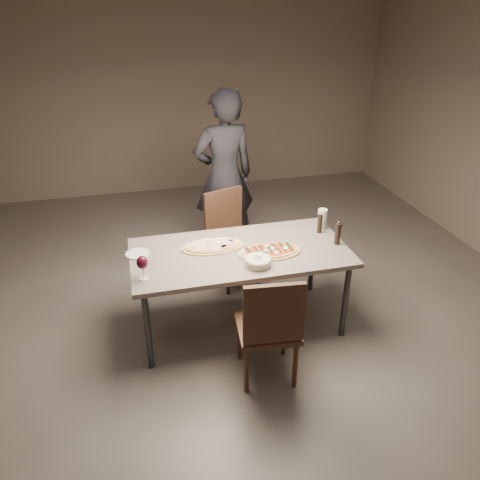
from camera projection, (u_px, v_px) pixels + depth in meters
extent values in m
plane|color=#605953|center=(240.00, 323.00, 4.23)|extent=(7.00, 7.00, 0.00)
plane|color=gray|center=(180.00, 94.00, 6.59)|extent=(6.00, 0.00, 6.00)
cube|color=slate|center=(240.00, 253.00, 3.89)|extent=(1.80, 0.90, 0.04)
cylinder|color=#333335|center=(148.00, 331.00, 3.57)|extent=(0.05, 0.05, 0.71)
cylinder|color=#333335|center=(345.00, 301.00, 3.92)|extent=(0.05, 0.05, 0.71)
cylinder|color=#333335|center=(142.00, 280.00, 4.21)|extent=(0.05, 0.05, 0.71)
cylinder|color=#333335|center=(312.00, 258.00, 4.56)|extent=(0.05, 0.05, 0.71)
ellipsoid|color=white|center=(266.00, 250.00, 3.81)|extent=(0.05, 0.05, 0.01)
ellipsoid|color=white|center=(285.00, 248.00, 3.84)|extent=(0.05, 0.05, 0.01)
ellipsoid|color=white|center=(273.00, 248.00, 3.84)|extent=(0.05, 0.05, 0.01)
ellipsoid|color=white|center=(277.00, 252.00, 3.78)|extent=(0.05, 0.05, 0.01)
ellipsoid|color=white|center=(285.00, 247.00, 3.86)|extent=(0.05, 0.05, 0.01)
ellipsoid|color=white|center=(267.00, 245.00, 3.88)|extent=(0.05, 0.05, 0.01)
cube|color=#1E3014|center=(250.00, 251.00, 3.80)|extent=(0.06, 0.15, 0.01)
cube|color=#1E3014|center=(257.00, 251.00, 3.80)|extent=(0.02, 0.15, 0.01)
cube|color=#1E3014|center=(263.00, 249.00, 3.82)|extent=(0.04, 0.15, 0.01)
cube|color=#1E3014|center=(270.00, 249.00, 3.83)|extent=(0.02, 0.15, 0.01)
cube|color=#1E3014|center=(276.00, 248.00, 3.85)|extent=(0.04, 0.15, 0.01)
cube|color=#1E3014|center=(283.00, 247.00, 3.86)|extent=(0.03, 0.15, 0.01)
cube|color=#1E3014|center=(289.00, 246.00, 3.87)|extent=(0.02, 0.15, 0.01)
cylinder|color=#CF7E81|center=(231.00, 240.00, 3.98)|extent=(0.06, 0.06, 0.00)
cylinder|color=#CF7E81|center=(209.00, 248.00, 3.84)|extent=(0.06, 0.06, 0.00)
cylinder|color=#CF7E81|center=(230.00, 245.00, 3.90)|extent=(0.06, 0.06, 0.00)
cylinder|color=#CF7E81|center=(223.00, 246.00, 3.89)|extent=(0.06, 0.06, 0.00)
cylinder|color=#CF7E81|center=(225.00, 247.00, 3.87)|extent=(0.06, 0.06, 0.00)
cylinder|color=#CF7E81|center=(231.00, 242.00, 3.95)|extent=(0.06, 0.06, 0.00)
cylinder|color=#CF7E81|center=(194.00, 247.00, 3.86)|extent=(0.06, 0.06, 0.00)
cylinder|color=#CF7E81|center=(208.00, 243.00, 3.92)|extent=(0.06, 0.06, 0.00)
cylinder|color=beige|center=(258.00, 262.00, 3.65)|extent=(0.18, 0.18, 0.07)
torus|color=beige|center=(258.00, 259.00, 3.64)|extent=(0.21, 0.21, 0.03)
cube|color=#AA7545|center=(261.00, 260.00, 3.65)|extent=(0.07, 0.06, 0.04)
cube|color=#AA7545|center=(257.00, 259.00, 3.66)|extent=(0.06, 0.07, 0.04)
cube|color=#AA7545|center=(255.00, 261.00, 3.64)|extent=(0.07, 0.06, 0.04)
cube|color=#AA7545|center=(259.00, 262.00, 3.62)|extent=(0.06, 0.07, 0.04)
cylinder|color=white|center=(259.00, 256.00, 3.78)|extent=(0.14, 0.14, 0.02)
cylinder|color=#B9BC45|center=(259.00, 256.00, 3.78)|extent=(0.09, 0.09, 0.00)
cylinder|color=black|center=(320.00, 225.00, 4.15)|extent=(0.04, 0.04, 0.15)
cylinder|color=black|center=(320.00, 216.00, 4.11)|extent=(0.05, 0.05, 0.02)
sphere|color=gold|center=(321.00, 214.00, 4.10)|extent=(0.02, 0.02, 0.02)
cylinder|color=black|center=(338.00, 235.00, 3.95)|extent=(0.05, 0.05, 0.17)
cylinder|color=black|center=(339.00, 225.00, 3.90)|extent=(0.05, 0.05, 0.02)
sphere|color=gold|center=(339.00, 222.00, 3.90)|extent=(0.02, 0.02, 0.02)
cylinder|color=silver|center=(322.00, 219.00, 4.23)|extent=(0.09, 0.09, 0.18)
cylinder|color=silver|center=(144.00, 278.00, 3.50)|extent=(0.07, 0.07, 0.01)
cylinder|color=silver|center=(143.00, 273.00, 3.47)|extent=(0.01, 0.01, 0.09)
ellipsoid|color=#42091C|center=(142.00, 262.00, 3.43)|extent=(0.09, 0.09, 0.10)
cylinder|color=white|center=(138.00, 254.00, 3.82)|extent=(0.19, 0.19, 0.01)
cube|color=#3C2519|center=(267.00, 327.00, 3.48)|extent=(0.49, 0.49, 0.04)
cylinder|color=#3C2519|center=(247.00, 370.00, 3.41)|extent=(0.04, 0.04, 0.42)
cylinder|color=#3C2519|center=(295.00, 365.00, 3.45)|extent=(0.04, 0.04, 0.42)
cylinder|color=#3C2519|center=(239.00, 338.00, 3.73)|extent=(0.04, 0.04, 0.42)
cylinder|color=#3C2519|center=(284.00, 334.00, 3.77)|extent=(0.04, 0.04, 0.42)
cube|color=#3C2519|center=(274.00, 314.00, 3.18)|extent=(0.43, 0.08, 0.47)
cube|color=#3C2519|center=(234.00, 243.00, 4.67)|extent=(0.56, 0.56, 0.04)
cylinder|color=#3C2519|center=(239.00, 251.00, 5.00)|extent=(0.04, 0.04, 0.41)
cylinder|color=#3C2519|center=(210.00, 260.00, 4.82)|extent=(0.04, 0.04, 0.41)
cylinder|color=#3C2519|center=(259.00, 266.00, 4.73)|extent=(0.04, 0.04, 0.41)
cylinder|color=#3C2519|center=(228.00, 276.00, 4.55)|extent=(0.04, 0.04, 0.41)
cube|color=#3C2519|center=(223.00, 211.00, 4.69)|extent=(0.42, 0.17, 0.46)
imported|color=black|center=(224.00, 176.00, 4.99)|extent=(0.72, 0.52, 1.84)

